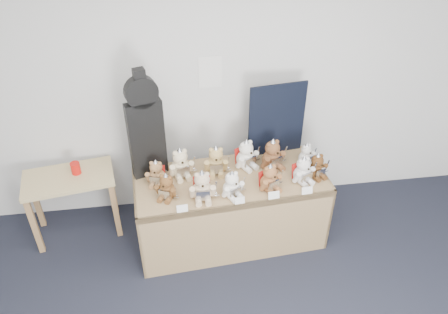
{
  "coord_description": "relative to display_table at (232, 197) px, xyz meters",
  "views": [
    {
      "loc": [
        -0.32,
        -1.09,
        3.1
      ],
      "look_at": [
        0.08,
        1.8,
        1.02
      ],
      "focal_mm": 35.0,
      "sensor_mm": 36.0,
      "label": 1
    }
  ],
  "objects": [
    {
      "name": "display_table",
      "position": [
        0.0,
        0.0,
        0.0
      ],
      "size": [
        1.75,
        0.83,
        0.71
      ],
      "rotation": [
        0.0,
        0.0,
        0.07
      ],
      "color": "olive",
      "rests_on": "floor"
    },
    {
      "name": "guitar_case",
      "position": [
        -0.7,
        0.25,
        0.64
      ],
      "size": [
        0.32,
        0.17,
        1.0
      ],
      "rotation": [
        0.0,
        0.0,
        0.3
      ],
      "color": "black",
      "rests_on": "display_table"
    },
    {
      "name": "entry_card_b",
      "position": [
        0.02,
        -0.27,
        0.19
      ],
      "size": [
        0.09,
        0.02,
        0.06
      ],
      "primitive_type": "cube",
      "rotation": [
        -0.24,
        0.0,
        0.07
      ],
      "color": "white",
      "rests_on": "display_table"
    },
    {
      "name": "teddy_front_end",
      "position": [
        0.75,
        0.0,
        0.25
      ],
      "size": [
        0.21,
        0.2,
        0.25
      ],
      "rotation": [
        0.0,
        0.0,
        0.35
      ],
      "color": "#56371D",
      "rests_on": "display_table"
    },
    {
      "name": "teddy_back_centre_right",
      "position": [
        0.16,
        0.23,
        0.27
      ],
      "size": [
        0.25,
        0.24,
        0.3
      ],
      "rotation": [
        0.0,
        0.0,
        0.47
      ],
      "color": "silver",
      "rests_on": "display_table"
    },
    {
      "name": "teddy_front_left",
      "position": [
        -0.28,
        -0.16,
        0.27
      ],
      "size": [
        0.25,
        0.2,
        0.3
      ],
      "rotation": [
        0.0,
        0.0,
        -0.02
      ],
      "color": "#CBB08F",
      "rests_on": "display_table"
    },
    {
      "name": "teddy_back_far_left",
      "position": [
        -0.65,
        0.1,
        0.26
      ],
      "size": [
        0.21,
        0.19,
        0.26
      ],
      "rotation": [
        0.0,
        0.0,
        -0.22
      ],
      "color": "#A0744A",
      "rests_on": "display_table"
    },
    {
      "name": "teddy_front_right",
      "position": [
        0.3,
        -0.11,
        0.26
      ],
      "size": [
        0.23,
        0.22,
        0.27
      ],
      "rotation": [
        0.0,
        0.0,
        0.45
      ],
      "color": "brown",
      "rests_on": "display_table"
    },
    {
      "name": "teddy_back_centre_left",
      "position": [
        -0.12,
        0.18,
        0.27
      ],
      "size": [
        0.24,
        0.2,
        0.3
      ],
      "rotation": [
        0.0,
        0.0,
        -0.08
      ],
      "color": "tan",
      "rests_on": "display_table"
    },
    {
      "name": "teddy_front_far_left",
      "position": [
        -0.57,
        -0.1,
        0.26
      ],
      "size": [
        0.2,
        0.2,
        0.26
      ],
      "rotation": [
        0.0,
        0.0,
        -0.41
      ],
      "color": "brown",
      "rests_on": "display_table"
    },
    {
      "name": "teddy_front_far_right",
      "position": [
        0.61,
        -0.05,
        0.26
      ],
      "size": [
        0.23,
        0.22,
        0.28
      ],
      "rotation": [
        0.0,
        0.0,
        0.41
      ],
      "color": "silver",
      "rests_on": "display_table"
    },
    {
      "name": "teddy_back_end",
      "position": [
        0.72,
        0.21,
        0.24
      ],
      "size": [
        0.19,
        0.18,
        0.22
      ],
      "rotation": [
        0.0,
        0.0,
        0.46
      ],
      "color": "white",
      "rests_on": "display_table"
    },
    {
      "name": "entry_card_d",
      "position": [
        0.6,
        -0.22,
        0.19
      ],
      "size": [
        0.1,
        0.03,
        0.07
      ],
      "primitive_type": "cube",
      "rotation": [
        -0.24,
        0.0,
        0.07
      ],
      "color": "white",
      "rests_on": "display_table"
    },
    {
      "name": "side_table",
      "position": [
        -1.45,
        0.36,
        -0.01
      ],
      "size": [
        0.86,
        0.57,
        0.66
      ],
      "rotation": [
        0.0,
        0.0,
        0.16
      ],
      "color": "tan",
      "rests_on": "floor"
    },
    {
      "name": "room_shell",
      "position": [
        -0.11,
        0.67,
        0.9
      ],
      "size": [
        6.0,
        6.0,
        6.0
      ],
      "color": "silver",
      "rests_on": "floor"
    },
    {
      "name": "entry_card_a",
      "position": [
        -0.45,
        -0.3,
        0.19
      ],
      "size": [
        0.09,
        0.03,
        0.06
      ],
      "primitive_type": "cube",
      "rotation": [
        -0.24,
        0.0,
        0.07
      ],
      "color": "white",
      "rests_on": "display_table"
    },
    {
      "name": "teddy_back_left",
      "position": [
        -0.43,
        0.17,
        0.28
      ],
      "size": [
        0.26,
        0.23,
        0.31
      ],
      "rotation": [
        0.0,
        0.0,
        0.23
      ],
      "color": "beige",
      "rests_on": "display_table"
    },
    {
      "name": "navy_board",
      "position": [
        0.47,
        0.42,
        0.51
      ],
      "size": [
        0.53,
        0.09,
        0.71
      ],
      "primitive_type": "cube",
      "rotation": [
        0.0,
        0.0,
        0.13
      ],
      "color": "black",
      "rests_on": "display_table"
    },
    {
      "name": "red_cup",
      "position": [
        -1.38,
        0.4,
        0.17
      ],
      "size": [
        0.08,
        0.08,
        0.11
      ],
      "primitive_type": "cylinder",
      "color": "red",
      "rests_on": "side_table"
    },
    {
      "name": "teddy_front_centre",
      "position": [
        -0.03,
        -0.16,
        0.26
      ],
      "size": [
        0.22,
        0.21,
        0.27
      ],
      "rotation": [
        0.0,
        0.0,
        0.42
      ],
      "color": "white",
      "rests_on": "display_table"
    },
    {
      "name": "entry_card_c",
      "position": [
        0.31,
        -0.25,
        0.19
      ],
      "size": [
        0.1,
        0.03,
        0.07
      ],
      "primitive_type": "cube",
      "rotation": [
        -0.24,
        0.0,
        0.07
      ],
      "color": "white",
      "rests_on": "display_table"
    },
    {
      "name": "teddy_back_right",
      "position": [
        0.39,
        0.19,
        0.28
      ],
      "size": [
        0.26,
        0.25,
        0.31
      ],
      "rotation": [
        0.0,
        0.0,
        0.41
      ],
      "color": "brown",
      "rests_on": "display_table"
    }
  ]
}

